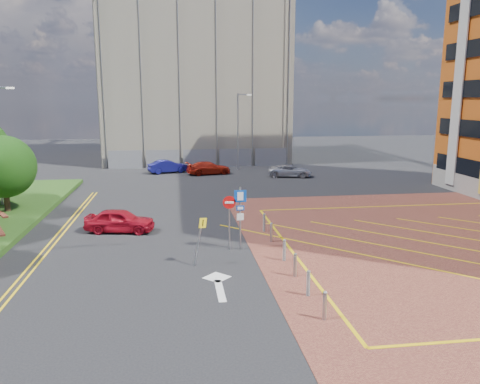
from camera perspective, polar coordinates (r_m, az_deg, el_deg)
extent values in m
plane|color=black|center=(22.74, -0.89, -7.84)|extent=(140.00, 140.00, 0.00)
cylinder|color=#3D2B1C|center=(33.75, -26.57, -0.59)|extent=(0.36, 0.36, 1.80)
sphere|color=#0D370C|center=(33.44, -26.87, 2.77)|extent=(4.00, 4.00, 4.00)
cylinder|color=#9EA0A8|center=(35.19, -27.18, 11.27)|extent=(1.20, 0.10, 0.10)
cube|color=silver|center=(35.00, -26.23, 11.31)|extent=(0.50, 0.15, 0.12)
cylinder|color=#9EA0A8|center=(49.88, -0.26, 7.34)|extent=(0.16, 0.16, 8.00)
cylinder|color=#9EA0A8|center=(49.85, 0.43, 11.80)|extent=(1.20, 0.10, 0.10)
cube|color=silver|center=(49.94, 1.13, 11.76)|extent=(0.50, 0.15, 0.12)
cylinder|color=#9EA0A8|center=(23.28, 0.02, -3.26)|extent=(0.10, 0.10, 3.20)
cube|color=#0942AC|center=(22.99, 0.03, -0.51)|extent=(0.60, 0.04, 0.60)
cube|color=white|center=(22.97, 0.04, -0.52)|extent=(0.30, 0.02, 0.42)
cube|color=#0942AC|center=(23.12, 0.03, -1.96)|extent=(0.40, 0.04, 0.25)
cube|color=white|center=(23.10, 0.04, -1.97)|extent=(0.28, 0.02, 0.14)
cube|color=white|center=(23.23, 0.03, -3.04)|extent=(0.35, 0.04, 0.35)
cylinder|color=#9EA0A8|center=(23.28, -1.32, -3.90)|extent=(0.08, 0.08, 2.70)
cylinder|color=red|center=(22.99, -1.32, -1.28)|extent=(0.64, 0.04, 0.64)
cube|color=white|center=(22.96, -1.32, -1.29)|extent=(0.44, 0.02, 0.10)
cylinder|color=#9EA0A8|center=(21.29, -5.12, -6.12)|extent=(0.49, 0.08, 2.18)
cube|color=yellow|center=(21.02, -4.56, -3.78)|extent=(0.40, 0.40, 0.53)
cylinder|color=#9EA0A8|center=(16.67, 10.28, -13.66)|extent=(0.14, 0.14, 0.90)
cylinder|color=black|center=(18.42, 8.32, -11.11)|extent=(0.14, 0.14, 0.90)
cylinder|color=#9EA0A8|center=(20.21, 6.74, -9.00)|extent=(0.14, 0.14, 0.90)
cylinder|color=black|center=(22.04, 5.42, -7.23)|extent=(0.14, 0.14, 0.90)
cylinder|color=#9EA0A8|center=(24.83, 3.84, -5.06)|extent=(0.14, 0.14, 0.90)
cylinder|color=black|center=(26.72, 2.97, -3.87)|extent=(0.14, 0.14, 0.90)
cube|color=gray|center=(61.48, -5.63, 14.56)|extent=(21.20, 19.20, 22.00)
cube|color=yellow|center=(64.20, -3.92, 19.83)|extent=(0.90, 0.90, 34.00)
cube|color=gray|center=(51.85, -3.85, 4.13)|extent=(21.60, 0.06, 2.00)
imported|color=#AD0E1F|center=(27.48, -14.44, -3.37)|extent=(4.11, 2.27, 1.32)
imported|color=navy|center=(48.41, -8.78, 3.10)|extent=(4.24, 2.56, 1.32)
imported|color=#B51F0F|center=(46.99, -3.85, 2.94)|extent=(4.69, 2.65, 1.28)
imported|color=#BAB9C1|center=(45.69, 6.11, 2.59)|extent=(4.52, 2.84, 1.16)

